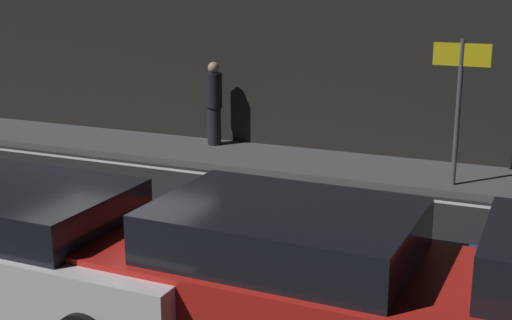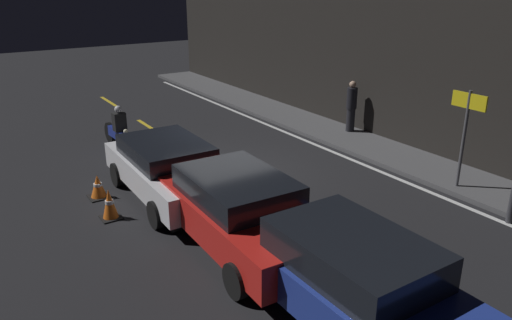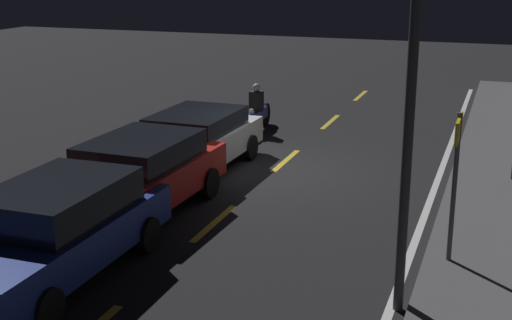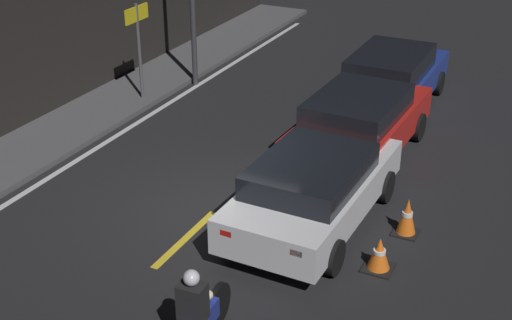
{
  "view_description": "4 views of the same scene",
  "coord_description": "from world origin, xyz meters",
  "views": [
    {
      "loc": [
        5.47,
        -7.42,
        3.52
      ],
      "look_at": [
        2.09,
        0.53,
        1.25
      ],
      "focal_mm": 50.0,
      "sensor_mm": 36.0,
      "label": 1
    },
    {
      "loc": [
        10.85,
        -6.1,
        5.0
      ],
      "look_at": [
        2.28,
        -0.51,
        1.23
      ],
      "focal_mm": 35.0,
      "sensor_mm": 36.0,
      "label": 2
    },
    {
      "loc": [
        14.99,
        4.93,
        4.79
      ],
      "look_at": [
        2.33,
        0.41,
        0.95
      ],
      "focal_mm": 50.0,
      "sensor_mm": 36.0,
      "label": 3
    },
    {
      "loc": [
        -9.87,
        -5.7,
        6.69
      ],
      "look_at": [
        0.86,
        -0.45,
        0.79
      ],
      "focal_mm": 50.0,
      "sensor_mm": 36.0,
      "label": 4
    }
  ],
  "objects": [
    {
      "name": "ground_plane",
      "position": [
        0.0,
        0.0,
        0.0
      ],
      "size": [
        56.0,
        56.0,
        0.0
      ],
      "primitive_type": "plane",
      "color": "black"
    },
    {
      "name": "lane_dash_a",
      "position": [
        -10.0,
        0.0,
        0.0
      ],
      "size": [
        2.0,
        0.14,
        0.01
      ],
      "color": "gold",
      "rests_on": "ground"
    },
    {
      "name": "lane_dash_c",
      "position": [
        -1.0,
        0.0,
        0.0
      ],
      "size": [
        2.0,
        0.14,
        0.01
      ],
      "color": "gold",
      "rests_on": "ground"
    },
    {
      "name": "traffic_cone_mid",
      "position": [
        0.84,
        -3.39,
        0.34
      ],
      "size": [
        0.44,
        0.44,
        0.69
      ],
      "color": "black",
      "rests_on": "ground"
    },
    {
      "name": "sedan_blue",
      "position": [
        6.43,
        -1.41,
        0.77
      ],
      "size": [
        4.53,
        1.96,
        1.47
      ],
      "rotation": [
        0.0,
        0.0,
        -0.0
      ],
      "color": "navy",
      "rests_on": "ground"
    },
    {
      "name": "lane_solid_kerb",
      "position": [
        0.0,
        3.66,
        0.0
      ],
      "size": [
        25.2,
        0.14,
        0.01
      ],
      "color": "silver",
      "rests_on": "ground"
    },
    {
      "name": "motorcycle",
      "position": [
        -3.58,
        -1.66,
        0.57
      ],
      "size": [
        2.35,
        0.37,
        1.4
      ],
      "rotation": [
        0.0,
        0.0,
        0.05
      ],
      "color": "black",
      "rests_on": "ground"
    },
    {
      "name": "traffic_cone_near",
      "position": [
        -0.4,
        -3.27,
        0.28
      ],
      "size": [
        0.48,
        0.48,
        0.58
      ],
      "color": "black",
      "rests_on": "ground"
    },
    {
      "name": "taxi_red",
      "position": [
        3.45,
        -1.61,
        0.78
      ],
      "size": [
        4.41,
        2.1,
        1.45
      ],
      "rotation": [
        0.0,
        0.0,
        -0.03
      ],
      "color": "red",
      "rests_on": "ground"
    },
    {
      "name": "raised_curb",
      "position": [
        0.0,
        4.84,
        0.06
      ],
      "size": [
        28.0,
        1.86,
        0.12
      ],
      "color": "#4C4C4F",
      "rests_on": "ground"
    },
    {
      "name": "street_lamp",
      "position": [
        5.75,
        3.76,
        3.24
      ],
      "size": [
        0.28,
        0.28,
        5.76
      ],
      "color": "#333338",
      "rests_on": "ground"
    },
    {
      "name": "sedan_white",
      "position": [
        0.45,
        -1.78,
        0.73
      ],
      "size": [
        4.32,
        2.05,
        1.34
      ],
      "rotation": [
        0.0,
        0.0,
        -0.02
      ],
      "color": "silver",
      "rests_on": "ground"
    },
    {
      "name": "lane_dash_d",
      "position": [
        3.5,
        0.0,
        0.0
      ],
      "size": [
        2.0,
        0.14,
        0.01
      ],
      "color": "gold",
      "rests_on": "ground"
    },
    {
      "name": "shop_sign",
      "position": [
        4.04,
        4.29,
        1.81
      ],
      "size": [
        0.9,
        0.08,
        2.4
      ],
      "color": "#4C4C51",
      "rests_on": "raised_curb"
    },
    {
      "name": "lane_dash_b",
      "position": [
        -5.5,
        0.0,
        0.0
      ],
      "size": [
        2.0,
        0.14,
        0.01
      ],
      "color": "gold",
      "rests_on": "ground"
    }
  ]
}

